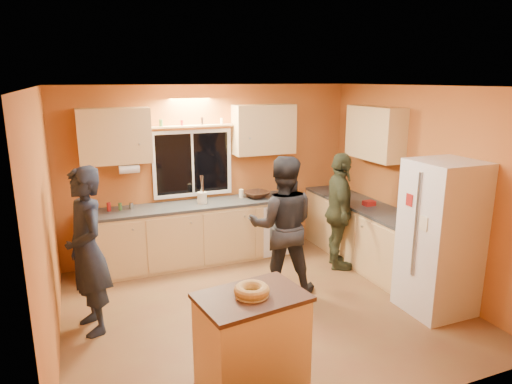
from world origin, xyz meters
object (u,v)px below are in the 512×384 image
person_left (87,251)px  person_right (339,211)px  refrigerator (440,238)px  island (252,341)px  person_center (282,226)px

person_left → person_right: size_ratio=1.08×
refrigerator → person_left: (-3.79, 1.07, 0.01)m
refrigerator → island: refrigerator is taller
refrigerator → person_center: size_ratio=1.01×
island → person_right: person_right is taller
refrigerator → person_left: person_left is taller
refrigerator → person_center: bearing=142.6°
refrigerator → person_right: 1.58m
island → refrigerator: bearing=2.7°
person_left → person_center: bearing=77.5°
island → person_left: person_left is taller
person_left → person_center: size_ratio=1.02×
refrigerator → person_right: bearing=104.3°
refrigerator → person_center: refrigerator is taller
refrigerator → island: size_ratio=1.81×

